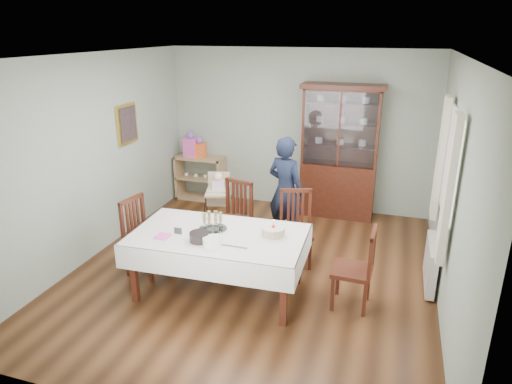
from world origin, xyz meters
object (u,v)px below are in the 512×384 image
at_px(chair_end_left, 147,251).
at_px(dining_table, 219,263).
at_px(birthday_cake, 273,232).
at_px(china_cabinet, 340,150).
at_px(woman, 286,191).
at_px(sideboard, 200,178).
at_px(chair_far_left, 232,232).
at_px(chair_far_right, 295,242).
at_px(chair_end_right, 353,283).
at_px(high_chair, 219,211).
at_px(gift_bag_orange, 200,148).
at_px(gift_bag_pink, 191,145).
at_px(champagne_tray, 213,225).

bearing_deg(chair_end_left, dining_table, -88.46).
bearing_deg(birthday_cake, china_cabinet, 82.44).
xyz_separation_m(dining_table, china_cabinet, (0.98, 2.85, 0.74)).
height_order(dining_table, woman, woman).
height_order(sideboard, chair_far_left, chair_far_left).
height_order(sideboard, woman, woman).
relative_size(chair_far_left, woman, 0.64).
height_order(sideboard, chair_far_right, chair_far_right).
xyz_separation_m(chair_end_right, woman, (-1.14, 1.40, 0.51)).
bearing_deg(high_chair, gift_bag_orange, 107.93).
bearing_deg(chair_end_right, high_chair, -119.35).
distance_m(birthday_cake, gift_bag_pink, 3.57).
distance_m(woman, champagne_tray, 1.59).
xyz_separation_m(dining_table, chair_far_right, (0.69, 0.99, -0.09)).
distance_m(chair_end_left, gift_bag_orange, 2.82).
distance_m(dining_table, sideboard, 3.25).
height_order(high_chair, gift_bag_orange, gift_bag_orange).
relative_size(dining_table, woman, 1.29).
bearing_deg(woman, champagne_tray, 92.71).
distance_m(dining_table, chair_end_left, 1.07).
height_order(dining_table, gift_bag_pink, gift_bag_pink).
bearing_deg(high_chair, birthday_cake, -64.03).
xyz_separation_m(woman, birthday_cake, (0.22, -1.46, 0.02)).
relative_size(dining_table, china_cabinet, 0.94).
relative_size(china_cabinet, chair_end_right, 2.28).
relative_size(dining_table, high_chair, 2.05).
distance_m(china_cabinet, woman, 1.43).
relative_size(sideboard, chair_end_right, 0.94).
height_order(chair_far_right, birthday_cake, chair_far_right).
bearing_deg(dining_table, chair_end_right, 6.83).
distance_m(china_cabinet, chair_end_left, 3.48).
xyz_separation_m(chair_end_right, champagne_tray, (-1.64, -0.10, 0.54)).
distance_m(chair_far_right, gift_bag_orange, 2.95).
distance_m(woman, gift_bag_pink, 2.44).
distance_m(chair_end_left, chair_end_right, 2.60).
xyz_separation_m(china_cabinet, gift_bag_orange, (-2.48, 0.00, -0.16)).
xyz_separation_m(sideboard, chair_end_right, (3.06, -2.69, -0.12)).
relative_size(dining_table, sideboard, 2.27).
relative_size(sideboard, chair_far_left, 0.88).
bearing_deg(high_chair, chair_far_left, -67.19).
bearing_deg(woman, chair_far_right, 137.38).
xyz_separation_m(chair_far_right, high_chair, (-1.29, 0.51, 0.10)).
height_order(chair_end_left, gift_bag_orange, gift_bag_orange).
relative_size(chair_end_right, high_chair, 0.96).
height_order(china_cabinet, chair_far_right, china_cabinet).
xyz_separation_m(sideboard, chair_far_right, (2.21, -1.88, -0.11)).
distance_m(china_cabinet, gift_bag_orange, 2.48).
bearing_deg(champagne_tray, sideboard, 116.90).
relative_size(chair_end_left, champagne_tray, 2.98).
height_order(woman, gift_bag_orange, woman).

